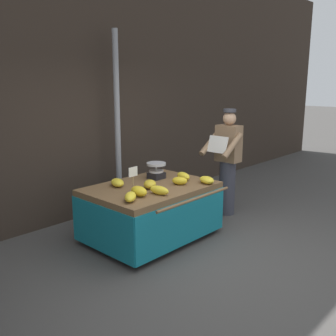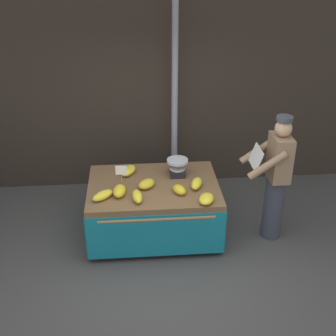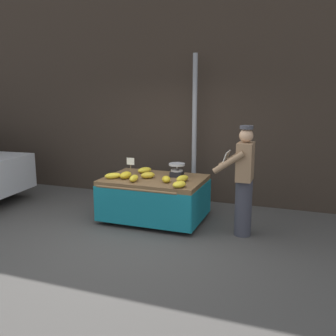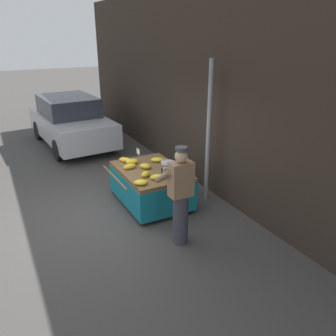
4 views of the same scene
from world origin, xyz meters
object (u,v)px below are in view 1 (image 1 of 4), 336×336
banana_cart (151,200)px  banana_bunch_3 (117,183)px  price_sign (133,174)px  vendor_person (227,162)px  banana_bunch_0 (183,176)px  banana_bunch_2 (150,184)px  banana_bunch_7 (130,197)px  banana_bunch_1 (159,190)px  weighing_scale (156,171)px  banana_bunch_6 (139,191)px  banana_bunch_5 (180,181)px  street_pole (117,125)px  banana_bunch_4 (207,180)px

banana_cart → banana_bunch_3: banana_bunch_3 is taller
price_sign → vendor_person: bearing=-2.5°
banana_cart → banana_bunch_0: (0.54, -0.11, 0.25)m
banana_bunch_2 → vendor_person: 1.64m
price_sign → banana_bunch_7: size_ratio=1.17×
banana_bunch_1 → weighing_scale: bearing=47.3°
vendor_person → banana_bunch_6: bearing=-178.6°
weighing_scale → banana_cart: bearing=-146.4°
banana_bunch_5 → banana_bunch_6: bearing=178.5°
banana_bunch_1 → vendor_person: size_ratio=0.16×
street_pole → banana_bunch_0: size_ratio=10.57×
banana_cart → price_sign: 0.61m
banana_bunch_3 → banana_bunch_4: size_ratio=1.14×
banana_bunch_4 → street_pole: bearing=98.3°
street_pole → banana_bunch_3: (-0.70, -0.81, -0.65)m
street_pole → price_sign: size_ratio=8.56×
banana_cart → banana_bunch_3: size_ratio=5.86×
banana_bunch_2 → banana_bunch_1: bearing=-112.9°
banana_cart → banana_bunch_4: bearing=-38.2°
banana_bunch_0 → banana_bunch_4: banana_bunch_0 is taller
banana_bunch_6 → banana_bunch_2: bearing=24.4°
banana_bunch_1 → banana_bunch_2: size_ratio=1.14×
weighing_scale → vendor_person: vendor_person is taller
banana_bunch_7 → vendor_person: size_ratio=0.17×
street_pole → price_sign: street_pole is taller
street_pole → banana_bunch_6: (-0.81, -1.35, -0.64)m
banana_bunch_6 → banana_bunch_4: bearing=-13.5°
banana_bunch_3 → vendor_person: size_ratio=0.17×
banana_bunch_0 → banana_bunch_2: 0.64m
weighing_scale → banana_bunch_3: bearing=172.2°
banana_bunch_0 → banana_bunch_1: same height
price_sign → banana_bunch_7: (-0.23, -0.21, -0.20)m
banana_bunch_0 → banana_bunch_4: 0.37m
banana_bunch_2 → banana_bunch_4: size_ratio=0.95×
price_sign → banana_bunch_0: (0.95, -0.02, -0.19)m
banana_bunch_3 → banana_bunch_5: (0.63, -0.56, 0.00)m
vendor_person → banana_bunch_1: bearing=-173.9°
street_pole → banana_bunch_0: 1.40m
banana_cart → weighing_scale: bearing=33.6°
banana_bunch_1 → banana_bunch_3: banana_bunch_1 is taller
banana_bunch_6 → street_pole: bearing=59.2°
street_pole → banana_bunch_3: bearing=-130.7°
banana_bunch_0 → banana_bunch_4: size_ratio=1.08×
street_pole → vendor_person: street_pole is taller
price_sign → banana_bunch_6: (-0.03, -0.13, -0.19)m
banana_bunch_4 → banana_cart: bearing=141.8°
banana_bunch_4 → banana_bunch_3: bearing=139.6°
banana_bunch_2 → banana_bunch_3: banana_bunch_2 is taller
banana_bunch_1 → banana_bunch_4: banana_bunch_1 is taller
street_pole → banana_bunch_5: size_ratio=13.75×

